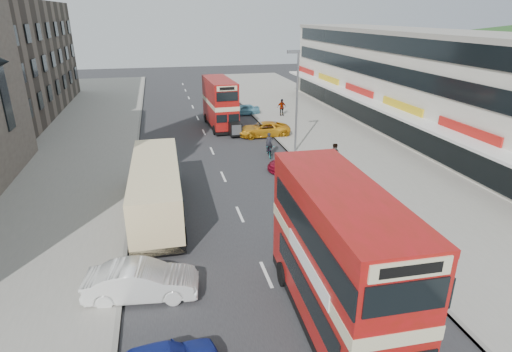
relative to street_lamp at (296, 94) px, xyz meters
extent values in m
plane|color=#28282B|center=(-6.52, -18.00, -4.78)|extent=(160.00, 160.00, 0.00)
cube|color=#28282B|center=(-6.52, 2.00, -4.78)|extent=(12.00, 90.00, 0.01)
cube|color=gray|center=(5.48, 2.00, -4.71)|extent=(12.00, 90.00, 0.15)
cube|color=gray|center=(-18.52, 2.00, -4.71)|extent=(12.00, 90.00, 0.15)
cube|color=gray|center=(-12.62, 2.00, -4.71)|extent=(0.20, 90.00, 0.16)
cube|color=gray|center=(-0.42, 2.00, -4.71)|extent=(0.20, 90.00, 0.16)
cube|color=beige|center=(13.48, 4.00, -0.28)|extent=(8.00, 46.00, 9.00)
cube|color=black|center=(9.43, 4.00, -3.18)|extent=(0.10, 44.00, 2.40)
cube|color=gray|center=(13.48, 4.00, 4.32)|extent=(8.20, 46.20, 0.40)
cube|color=white|center=(8.58, 4.00, -1.78)|extent=(1.80, 44.00, 0.20)
cylinder|color=slate|center=(0.08, 0.00, -0.78)|extent=(0.16, 0.16, 8.00)
cube|color=slate|center=(-0.32, 0.00, 3.22)|extent=(1.00, 0.20, 0.25)
cube|color=black|center=(-4.86, -19.42, -4.43)|extent=(2.81, 8.24, 0.36)
cube|color=maroon|center=(-4.86, -19.42, -3.20)|extent=(2.79, 8.24, 2.25)
cube|color=beige|center=(-4.86, -19.42, -1.92)|extent=(2.83, 8.28, 0.46)
cube|color=maroon|center=(-4.86, -19.42, -0.70)|extent=(2.79, 8.24, 2.15)
cube|color=maroon|center=(-4.86, -19.42, 0.46)|extent=(2.81, 8.26, 0.26)
cube|color=black|center=(-4.64, 9.66, -4.47)|extent=(2.61, 7.33, 0.32)
cube|color=maroon|center=(-4.64, 9.66, -3.38)|extent=(2.59, 7.33, 1.99)
cube|color=beige|center=(-4.64, 9.66, -2.25)|extent=(2.64, 7.37, 0.41)
cube|color=maroon|center=(-4.64, 9.66, -1.17)|extent=(2.59, 7.33, 1.90)
cube|color=maroon|center=(-4.64, 9.66, -0.14)|extent=(2.61, 7.35, 0.23)
cube|color=black|center=(-3.89, 5.53, -3.97)|extent=(1.13, 1.13, 1.18)
cube|color=black|center=(-11.02, -8.68, -4.38)|extent=(2.72, 10.26, 0.41)
cube|color=beige|center=(-11.02, -8.68, -3.20)|extent=(2.70, 10.26, 2.66)
imported|color=white|center=(-11.74, -16.31, -4.05)|extent=(4.60, 2.09, 1.46)
imported|color=maroon|center=(-1.23, -3.84, -4.20)|extent=(4.14, 1.86, 1.18)
imported|color=orange|center=(-1.24, 5.32, -4.12)|extent=(4.90, 2.44, 1.33)
imported|color=#62ACC4|center=(-1.29, 14.27, -4.18)|extent=(3.64, 1.68, 1.21)
imported|color=gray|center=(1.48, -4.53, -3.68)|extent=(0.78, 0.60, 1.91)
imported|color=gray|center=(2.61, 12.48, -3.73)|extent=(1.11, 0.55, 1.82)
imported|color=gray|center=(-2.24, -0.41, -4.29)|extent=(0.84, 1.94, 0.99)
imported|color=black|center=(-2.24, -0.41, -3.65)|extent=(0.61, 0.43, 1.57)
camera|label=1|loc=(-10.45, -30.77, 5.87)|focal=29.02mm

